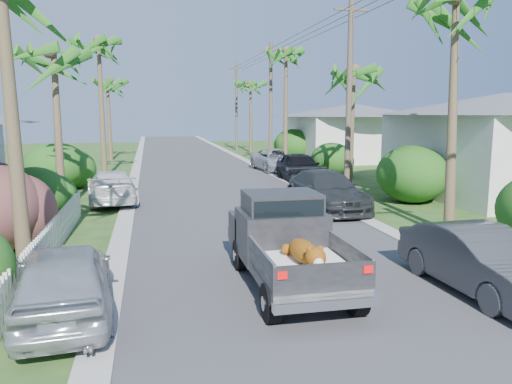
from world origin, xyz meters
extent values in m
plane|color=#25481B|center=(0.00, 0.00, 0.00)|extent=(120.00, 120.00, 0.00)
cube|color=#38383A|center=(0.00, 25.00, 0.01)|extent=(8.00, 100.00, 0.02)
cube|color=#A5A39E|center=(-4.30, 25.00, 0.03)|extent=(0.60, 100.00, 0.06)
cube|color=#A5A39E|center=(4.30, 25.00, 0.03)|extent=(0.60, 100.00, 0.06)
cylinder|color=black|center=(-1.21, -0.05, 0.38)|extent=(0.28, 0.76, 0.76)
cylinder|color=black|center=(0.49, -0.05, 0.38)|extent=(0.28, 0.76, 0.76)
cylinder|color=black|center=(-1.21, 3.20, 0.38)|extent=(0.28, 0.76, 0.76)
cylinder|color=black|center=(0.49, 3.20, 0.38)|extent=(0.28, 0.76, 0.76)
cube|color=slate|center=(-0.36, 0.60, 0.62)|extent=(1.90, 2.40, 0.24)
cube|color=slate|center=(-1.28, 0.60, 1.00)|extent=(0.06, 2.40, 0.55)
cube|color=slate|center=(0.56, 0.60, 1.00)|extent=(0.06, 2.40, 0.55)
cube|color=black|center=(-0.36, -0.57, 0.98)|extent=(1.92, 0.08, 0.52)
cube|color=silver|center=(-0.36, -0.73, 0.55)|extent=(1.98, 0.18, 0.18)
cube|color=red|center=(-1.16, -0.62, 1.10)|extent=(0.18, 0.05, 0.14)
cube|color=red|center=(0.44, -0.62, 1.10)|extent=(0.18, 0.05, 0.14)
cube|color=black|center=(-0.36, 2.45, 1.05)|extent=(1.94, 1.65, 1.10)
cube|color=black|center=(-0.36, 2.45, 1.78)|extent=(1.70, 1.35, 0.55)
cube|color=black|center=(-0.36, 1.78, 1.75)|extent=(1.60, 0.05, 0.45)
cube|color=black|center=(-0.36, 3.70, 0.90)|extent=(1.94, 1.20, 0.80)
cube|color=white|center=(-0.36, 0.60, 0.82)|extent=(1.70, 2.10, 0.16)
ellipsoid|color=orange|center=(-0.36, 0.70, 1.12)|extent=(0.48, 1.25, 0.43)
sphere|color=orange|center=(-0.36, -0.05, 1.20)|extent=(0.40, 0.40, 0.40)
ellipsoid|color=white|center=(-0.36, 0.70, 1.02)|extent=(0.32, 0.86, 0.18)
imported|color=#323437|center=(3.60, 0.57, 0.71)|extent=(1.66, 4.36, 1.42)
imported|color=#282B2D|center=(3.60, 10.19, 0.77)|extent=(2.34, 5.36, 1.53)
imported|color=black|center=(5.00, 18.45, 0.81)|extent=(1.95, 4.78, 1.63)
imported|color=silver|center=(5.00, 23.77, 0.73)|extent=(2.87, 5.45, 1.46)
imported|color=#AEB2B6|center=(-5.00, 1.00, 0.73)|extent=(2.13, 4.44, 1.46)
imported|color=silver|center=(-5.00, 13.52, 0.71)|extent=(2.53, 5.09, 1.42)
cone|color=brown|center=(-6.20, 3.00, 3.50)|extent=(0.36, 0.71, 7.01)
cone|color=brown|center=(-6.80, 12.00, 3.10)|extent=(0.36, 0.61, 6.21)
cone|color=brown|center=(-6.00, 22.00, 4.00)|extent=(0.36, 0.36, 8.00)
cone|color=brown|center=(-6.50, 34.00, 3.25)|extent=(0.36, 0.75, 6.51)
cone|color=brown|center=(6.30, 6.00, 3.75)|extent=(0.36, 0.73, 7.51)
cone|color=brown|center=(6.60, 15.00, 3.00)|extent=(0.36, 0.54, 6.01)
cone|color=brown|center=(6.20, 26.00, 4.10)|extent=(0.36, 0.36, 8.20)
cone|color=brown|center=(6.50, 40.00, 3.40)|extent=(0.36, 0.63, 6.81)
ellipsoid|color=#1C4714|center=(-7.40, 10.00, 1.00)|extent=(2.40, 2.64, 2.00)
ellipsoid|color=#1C4714|center=(-8.00, 18.00, 1.20)|extent=(3.20, 3.52, 2.40)
ellipsoid|color=#1C4714|center=(7.80, 11.00, 1.25)|extent=(3.00, 3.30, 2.50)
ellipsoid|color=#1C4714|center=(7.50, 20.00, 1.05)|extent=(2.60, 2.86, 2.10)
ellipsoid|color=#1C4714|center=(8.00, 30.00, 1.30)|extent=(3.20, 3.52, 2.60)
cube|color=white|center=(-6.00, 5.50, 0.50)|extent=(0.10, 11.00, 1.00)
cube|color=silver|center=(13.00, 12.00, 1.90)|extent=(8.00, 9.00, 3.80)
cone|color=#595B60|center=(13.00, 12.00, 4.30)|extent=(6.48, 6.48, 1.00)
cube|color=silver|center=(13.00, 30.00, 1.80)|extent=(9.00, 8.00, 3.60)
cone|color=#595B60|center=(13.00, 30.00, 4.10)|extent=(6.48, 6.48, 1.00)
cylinder|color=brown|center=(5.60, 13.00, 4.50)|extent=(0.26, 0.26, 9.00)
cube|color=brown|center=(5.60, 13.00, 8.40)|extent=(1.60, 0.10, 0.10)
cylinder|color=brown|center=(5.60, 28.00, 4.50)|extent=(0.26, 0.26, 9.00)
cube|color=brown|center=(5.60, 28.00, 8.40)|extent=(1.60, 0.10, 0.10)
cylinder|color=brown|center=(5.60, 43.00, 4.50)|extent=(0.26, 0.26, 9.00)
cube|color=brown|center=(5.60, 43.00, 8.40)|extent=(1.60, 0.10, 0.10)
camera|label=1|loc=(-3.34, -8.64, 3.89)|focal=35.00mm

